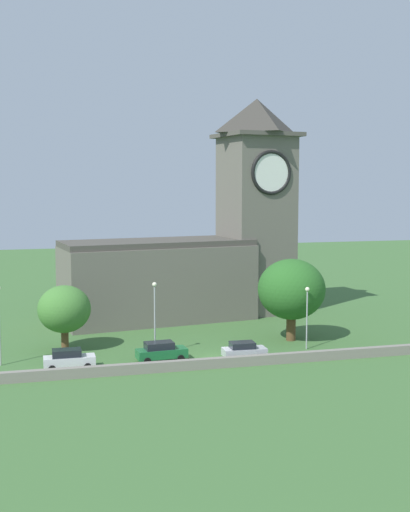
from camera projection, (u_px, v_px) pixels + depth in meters
ground_plane at (182, 326)px, 78.30m from camera, size 200.00×200.00×0.00m
church at (204, 245)px, 83.21m from camera, size 30.16×13.09×27.06m
quay_barrier at (227, 362)px, 60.62m from camera, size 56.71×0.70×0.92m
car_white at (69, 359)px, 59.96m from camera, size 4.57×2.05×1.80m
car_green at (161, 351)px, 62.67m from camera, size 4.80×2.39×1.82m
car_silver at (244, 350)px, 63.45m from camera, size 4.16×2.20×1.63m
streetlamp_west_mid at (155, 307)px, 64.40m from camera, size 0.44×0.44×7.12m
streetlamp_central at (307, 307)px, 66.80m from camera, size 0.44×0.44×6.28m
tree_riverside_west at (64, 309)px, 66.28m from camera, size 5.21×5.21×6.52m
tree_riverside_east at (291, 289)px, 70.48m from camera, size 7.08×7.08×8.66m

